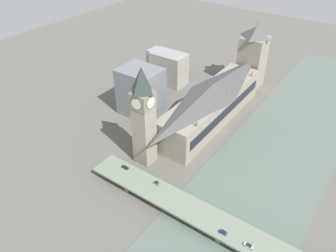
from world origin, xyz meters
TOP-DOWN VIEW (x-y plane):
  - ground_plane at (0.00, 0.00)m, footprint 600.00×600.00m
  - river_water at (-39.84, 0.00)m, footprint 67.68×360.00m
  - parliament_hall at (15.62, -8.00)m, footprint 25.69×109.79m
  - clock_tower at (27.26, 56.27)m, footprint 11.95×11.95m
  - victoria_tower at (15.67, -76.84)m, footprint 19.88×19.88m
  - road_bridge at (-39.84, 77.87)m, footprint 167.36×16.43m
  - car_northbound_lead at (28.56, 74.16)m, footprint 4.59×1.87m
  - car_northbound_mid at (-40.75, 81.84)m, footprint 3.88×1.85m
  - car_northbound_tail at (5.31, 73.78)m, footprint 3.83×1.80m
  - car_southbound_lead at (-53.85, 81.71)m, footprint 4.68×1.83m
  - city_block_west at (79.96, -39.70)m, footprint 31.80×14.51m
  - city_block_center at (76.26, -39.35)m, footprint 30.36×18.28m
  - city_block_east at (65.03, 13.30)m, footprint 30.13×24.75m

SIDE VIEW (x-z plane):
  - ground_plane at x=0.00m, z-range 0.00..0.00m
  - river_water at x=-39.84m, z-range 0.00..0.30m
  - road_bridge at x=-39.84m, z-range 1.75..7.22m
  - car_northbound_lead at x=28.56m, z-range 5.48..6.74m
  - car_northbound_tail at x=5.31m, z-range 5.45..6.85m
  - car_southbound_lead at x=-53.85m, z-range 5.48..6.82m
  - car_northbound_mid at x=-40.75m, z-range 5.46..6.86m
  - city_block_center at x=76.26m, z-range 0.00..28.08m
  - city_block_west at x=79.96m, z-range 0.00..28.36m
  - parliament_hall at x=15.62m, z-range -0.12..30.58m
  - city_block_east at x=65.03m, z-range 0.00..36.41m
  - victoria_tower at x=15.67m, z-range -2.00..54.87m
  - clock_tower at x=27.26m, z-range 2.21..67.00m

